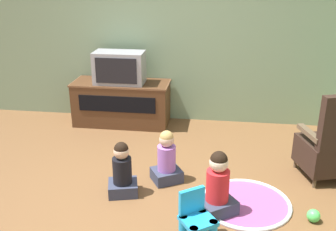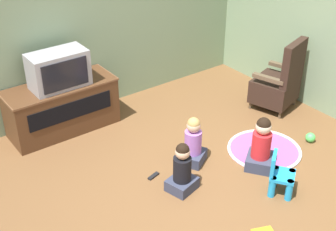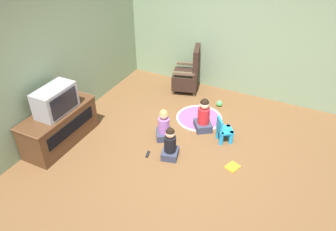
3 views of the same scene
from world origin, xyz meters
TOP-DOWN VIEW (x-y plane):
  - ground_plane at (0.00, 0.00)m, footprint 30.00×30.00m
  - wall_back at (-0.27, 2.34)m, footprint 5.47×0.12m
  - wall_right at (2.41, -0.30)m, footprint 0.12×5.40m
  - tv_cabinet at (-0.63, 1.99)m, footprint 1.36×0.55m
  - television at (-0.63, 1.94)m, footprint 0.68×0.37m
  - black_armchair at (1.94, 0.77)m, footprint 0.67×0.65m
  - yellow_kid_chair at (0.62, -0.47)m, footprint 0.35×0.35m
  - play_mat at (1.05, 0.14)m, footprint 0.87×0.87m
  - child_watching_left at (-0.17, 0.16)m, footprint 0.34×0.32m
  - child_watching_center at (0.23, 0.47)m, footprint 0.38×0.37m
  - child_watching_right at (0.77, -0.04)m, footprint 0.42×0.41m
  - toy_ball at (1.64, -0.06)m, footprint 0.12×0.12m
  - book at (0.03, -0.83)m, footprint 0.25×0.23m
  - remote_control at (-0.29, 0.51)m, footprint 0.16×0.08m

SIDE VIEW (x-z plane):
  - ground_plane at x=0.00m, z-range 0.00..0.00m
  - play_mat at x=1.05m, z-range -0.01..0.03m
  - remote_control at x=-0.29m, z-range 0.00..0.02m
  - book at x=0.03m, z-range 0.00..0.02m
  - toy_ball at x=1.64m, z-range 0.00..0.12m
  - yellow_kid_chair at x=0.62m, z-range -0.04..0.42m
  - child_watching_left at x=-0.17m, z-range -0.04..0.53m
  - child_watching_center at x=0.23m, z-range -0.04..0.54m
  - child_watching_right at x=0.77m, z-range -0.04..0.59m
  - tv_cabinet at x=-0.63m, z-range 0.01..0.63m
  - black_armchair at x=1.94m, z-range -0.12..0.87m
  - television at x=-0.63m, z-range 0.62..1.06m
  - wall_back at x=-0.27m, z-range 0.00..2.64m
  - wall_right at x=2.41m, z-range 0.00..2.64m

